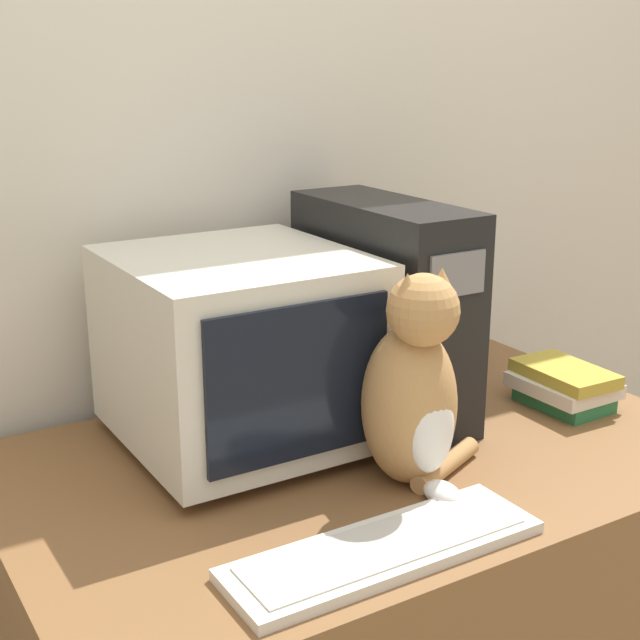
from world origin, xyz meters
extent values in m
cube|color=beige|center=(0.00, 0.90, 1.25)|extent=(7.00, 0.05, 2.50)
cube|color=brown|center=(0.00, 0.42, 0.35)|extent=(1.32, 0.83, 0.71)
cube|color=beige|center=(-0.18, 0.58, 0.72)|extent=(0.30, 0.27, 0.02)
cube|color=beige|center=(-0.18, 0.58, 0.90)|extent=(0.42, 0.45, 0.34)
cube|color=black|center=(-0.18, 0.35, 0.90)|extent=(0.34, 0.01, 0.27)
cube|color=black|center=(0.14, 0.57, 0.92)|extent=(0.17, 0.44, 0.44)
cube|color=slate|center=(0.14, 0.34, 1.04)|extent=(0.12, 0.01, 0.08)
cube|color=silver|center=(-0.17, 0.11, 0.72)|extent=(0.50, 0.15, 0.02)
cube|color=beige|center=(-0.17, 0.11, 0.73)|extent=(0.45, 0.12, 0.00)
ellipsoid|color=#B7844C|center=(0.00, 0.29, 0.85)|extent=(0.16, 0.17, 0.28)
ellipsoid|color=white|center=(0.00, 0.22, 0.83)|extent=(0.09, 0.05, 0.16)
sphere|color=#B7844C|center=(0.00, 0.26, 1.02)|extent=(0.12, 0.12, 0.12)
cone|color=#B7844C|center=(-0.03, 0.26, 1.07)|extent=(0.04, 0.04, 0.04)
cone|color=#B7844C|center=(0.04, 0.26, 1.07)|extent=(0.04, 0.04, 0.04)
ellipsoid|color=white|center=(0.00, 0.19, 0.72)|extent=(0.05, 0.08, 0.04)
cylinder|color=#B7844C|center=(0.07, 0.27, 0.72)|extent=(0.19, 0.11, 0.03)
cube|color=#28703D|center=(0.49, 0.39, 0.72)|extent=(0.13, 0.18, 0.03)
cube|color=beige|center=(0.49, 0.39, 0.75)|extent=(0.16, 0.20, 0.03)
cube|color=gold|center=(0.49, 0.39, 0.78)|extent=(0.13, 0.21, 0.03)
cylinder|color=navy|center=(-0.34, 0.19, 0.71)|extent=(0.13, 0.01, 0.01)
camera|label=1|loc=(-0.86, -0.83, 1.42)|focal=50.00mm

